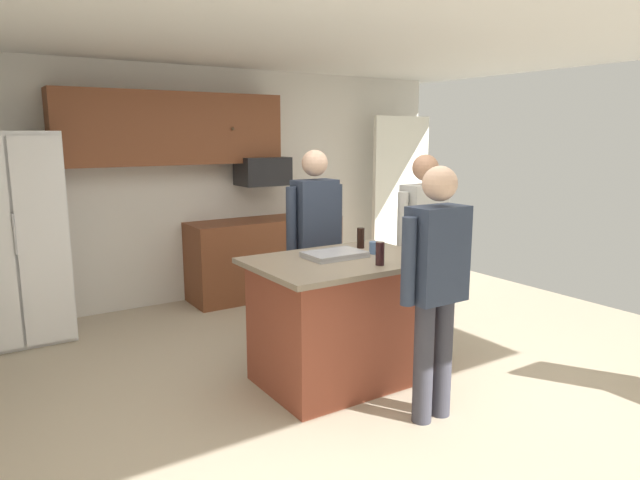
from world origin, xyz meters
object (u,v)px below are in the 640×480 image
refrigerator (11,238)px  microwave_over_range (263,171)px  kitchen_island (342,319)px  glass_dark_ale (361,238)px  person_host_foreground (423,238)px  mug_ceramic_white (374,248)px  person_guest_by_door (315,233)px  glass_stout_tall (380,254)px  person_guest_right (436,277)px  serving_tray (335,255)px

refrigerator → microwave_over_range: 2.65m
refrigerator → kitchen_island: bearing=-49.6°
microwave_over_range → kitchen_island: size_ratio=0.42×
microwave_over_range → kitchen_island: 2.71m
microwave_over_range → glass_dark_ale: microwave_over_range is taller
kitchen_island → person_host_foreground: person_host_foreground is taller
mug_ceramic_white → person_guest_by_door: bearing=93.3°
person_guest_by_door → glass_stout_tall: 1.13m
kitchen_island → mug_ceramic_white: bearing=2.2°
person_guest_right → glass_stout_tall: (-0.05, 0.50, 0.07)m
kitchen_island → serving_tray: 0.50m
person_guest_right → glass_stout_tall: bearing=-4.9°
microwave_over_range → serving_tray: 2.51m
microwave_over_range → glass_dark_ale: 2.26m
person_guest_right → serving_tray: person_guest_right is taller
person_host_foreground → mug_ceramic_white: (-0.68, -0.18, 0.02)m
refrigerator → microwave_over_range: refrigerator is taller
glass_dark_ale → person_guest_right: bearing=-100.8°
kitchen_island → glass_stout_tall: size_ratio=8.10×
glass_stout_tall → serving_tray: 0.41m
person_guest_right → kitchen_island: bearing=-0.0°
kitchen_island → glass_dark_ale: size_ratio=8.13×
person_guest_by_door → microwave_over_range: bearing=-173.1°
serving_tray → person_host_foreground: bearing=6.7°
microwave_over_range → person_guest_by_door: 1.74m
person_host_foreground → glass_stout_tall: size_ratio=10.24×
person_host_foreground → microwave_over_range: bearing=-91.4°
person_host_foreground → mug_ceramic_white: bearing=3.9°
kitchen_island → person_host_foreground: size_ratio=0.79×
person_guest_by_door → mug_ceramic_white: size_ratio=14.44×
serving_tray → mug_ceramic_white: bearing=-10.2°
refrigerator → mug_ceramic_white: (2.30, -2.32, 0.05)m
person_host_foreground → glass_stout_tall: bearing=18.7°
person_guest_right → serving_tray: bearing=0.2°
refrigerator → microwave_over_range: size_ratio=3.39×
person_guest_right → person_guest_by_door: 1.62m
glass_dark_ale → kitchen_island: bearing=-145.6°
person_guest_right → serving_tray: 0.91m
microwave_over_range → person_guest_right: size_ratio=0.33×
glass_dark_ale → serving_tray: glass_dark_ale is taller
refrigerator → person_guest_by_door: 2.73m
person_guest_right → glass_dark_ale: size_ratio=10.13×
kitchen_island → mug_ceramic_white: mug_ceramic_white is taller
person_host_foreground → serving_tray: size_ratio=3.86×
person_guest_by_door → refrigerator: bearing=-105.5°
person_guest_right → serving_tray: (-0.17, 0.89, 0.01)m
person_host_foreground → glass_stout_tall: person_host_foreground is taller
glass_dark_ale → person_host_foreground: bearing=-5.0°
microwave_over_range → glass_stout_tall: microwave_over_range is taller
refrigerator → person_host_foreground: bearing=-35.7°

